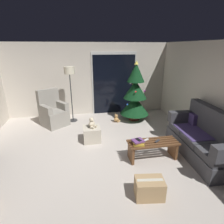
% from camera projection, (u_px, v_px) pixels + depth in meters
% --- Properties ---
extents(ground_plane, '(7.00, 7.00, 0.00)m').
position_uv_depth(ground_plane, '(100.00, 160.00, 3.96)').
color(ground_plane, '#BCB2A8').
extents(wall_back, '(5.72, 0.12, 2.50)m').
position_uv_depth(wall_back, '(89.00, 80.00, 6.36)').
color(wall_back, beige).
rests_on(wall_back, ground).
extents(patio_door_frame, '(1.60, 0.02, 2.20)m').
position_uv_depth(patio_door_frame, '(114.00, 83.00, 6.50)').
color(patio_door_frame, silver).
rests_on(patio_door_frame, ground).
extents(patio_door_glass, '(1.50, 0.02, 2.10)m').
position_uv_depth(patio_door_glass, '(114.00, 85.00, 6.50)').
color(patio_door_glass, black).
rests_on(patio_door_glass, ground).
extents(couch, '(0.88, 1.98, 1.08)m').
position_uv_depth(couch, '(204.00, 140.00, 4.01)').
color(couch, '#3D3D42').
rests_on(couch, ground).
extents(coffee_table, '(1.10, 0.40, 0.41)m').
position_uv_depth(coffee_table, '(153.00, 147.00, 3.94)').
color(coffee_table, brown).
rests_on(coffee_table, ground).
extents(remote_graphite, '(0.15, 0.13, 0.02)m').
position_uv_depth(remote_graphite, '(157.00, 141.00, 3.90)').
color(remote_graphite, '#333338').
rests_on(remote_graphite, coffee_table).
extents(remote_white, '(0.16, 0.12, 0.02)m').
position_uv_depth(remote_white, '(146.00, 140.00, 3.94)').
color(remote_white, silver).
rests_on(remote_white, coffee_table).
extents(book_stack, '(0.27, 0.26, 0.10)m').
position_uv_depth(book_stack, '(138.00, 142.00, 3.78)').
color(book_stack, '#B79333').
rests_on(book_stack, coffee_table).
extents(cell_phone, '(0.11, 0.16, 0.01)m').
position_uv_depth(cell_phone, '(138.00, 140.00, 3.77)').
color(cell_phone, black).
rests_on(cell_phone, book_stack).
extents(christmas_tree, '(0.96, 0.96, 1.96)m').
position_uv_depth(christmas_tree, '(135.00, 95.00, 5.87)').
color(christmas_tree, '#4C1E19').
rests_on(christmas_tree, ground).
extents(armchair, '(0.96, 0.96, 1.13)m').
position_uv_depth(armchair, '(53.00, 113.00, 5.63)').
color(armchair, gray).
rests_on(armchair, ground).
extents(floor_lamp, '(0.32, 0.32, 1.78)m').
position_uv_depth(floor_lamp, '(70.00, 76.00, 5.56)').
color(floor_lamp, '#2D2D30').
rests_on(floor_lamp, ground).
extents(ottoman, '(0.44, 0.44, 0.39)m').
position_uv_depth(ottoman, '(92.00, 134.00, 4.72)').
color(ottoman, beige).
rests_on(ottoman, ground).
extents(teddy_bear_cream, '(0.22, 0.21, 0.29)m').
position_uv_depth(teddy_bear_cream, '(92.00, 123.00, 4.60)').
color(teddy_bear_cream, beige).
rests_on(teddy_bear_cream, ottoman).
extents(teddy_bear_honey_by_tree, '(0.22, 0.21, 0.29)m').
position_uv_depth(teddy_bear_honey_by_tree, '(116.00, 119.00, 5.92)').
color(teddy_bear_honey_by_tree, tan).
rests_on(teddy_bear_honey_by_tree, ground).
extents(cardboard_box_taped_mid_floor, '(0.50, 0.38, 0.34)m').
position_uv_depth(cardboard_box_taped_mid_floor, '(149.00, 188.00, 2.95)').
color(cardboard_box_taped_mid_floor, tan).
rests_on(cardboard_box_taped_mid_floor, ground).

